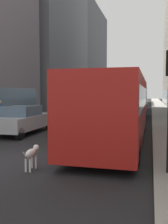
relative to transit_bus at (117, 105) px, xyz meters
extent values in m
plane|color=#232326|center=(-2.80, 30.56, -1.78)|extent=(120.00, 120.00, 0.00)
cube|color=gray|center=(-8.50, 30.56, -1.70)|extent=(2.40, 110.00, 0.15)
cube|color=#ADA89E|center=(2.90, 30.56, -1.70)|extent=(2.40, 110.00, 0.15)
cube|color=slate|center=(-10.21, 25.99, -0.18)|extent=(0.08, 17.12, 2.40)
cube|color=#4C515B|center=(-14.70, 48.82, 9.46)|extent=(8.02, 23.18, 22.47)
cube|color=slate|center=(-10.71, 48.82, -0.18)|extent=(0.08, 20.86, 2.40)
cube|color=slate|center=(4.25, 42.19, -0.18)|extent=(0.08, 18.15, 2.40)
cube|color=red|center=(0.00, -0.01, -0.10)|extent=(2.55, 11.50, 2.75)
cube|color=slate|center=(0.00, -0.01, 0.39)|extent=(2.57, 11.04, 0.90)
cube|color=black|center=(0.00, 5.69, -1.23)|extent=(2.55, 0.16, 0.44)
cylinder|color=black|center=(-1.12, 3.54, -1.28)|extent=(0.30, 1.00, 1.00)
cylinder|color=black|center=(1.13, 3.54, -1.28)|extent=(0.30, 1.00, 1.00)
cylinder|color=black|center=(-1.12, -4.16, -1.28)|extent=(0.30, 1.00, 1.00)
cylinder|color=black|center=(1.13, -4.16, -1.28)|extent=(0.30, 1.00, 1.00)
cube|color=silver|center=(-1.45, 5.14, 0.72)|extent=(0.08, 0.24, 0.40)
cube|color=yellow|center=(-4.00, 19.42, -1.08)|extent=(1.81, 4.74, 0.75)
cube|color=slate|center=(-4.00, 19.18, -0.43)|extent=(1.66, 2.13, 0.55)
cylinder|color=black|center=(-4.79, 21.37, -1.46)|extent=(0.22, 0.64, 0.64)
cylinder|color=black|center=(-3.21, 21.37, -1.46)|extent=(0.22, 0.64, 0.64)
cylinder|color=black|center=(-4.79, 17.46, -1.46)|extent=(0.22, 0.64, 0.64)
cylinder|color=black|center=(-3.21, 17.46, -1.46)|extent=(0.22, 0.64, 0.64)
cube|color=black|center=(-4.00, 26.05, -1.08)|extent=(1.87, 4.21, 0.75)
cube|color=slate|center=(-4.00, 25.84, -0.43)|extent=(1.72, 1.89, 0.55)
cylinder|color=black|center=(-4.83, 27.74, -1.46)|extent=(0.22, 0.64, 0.64)
cylinder|color=black|center=(-3.17, 27.74, -1.46)|extent=(0.22, 0.64, 0.64)
cylinder|color=black|center=(-4.83, 24.36, -1.46)|extent=(0.22, 0.64, 0.64)
cylinder|color=black|center=(-3.17, 24.36, -1.46)|extent=(0.22, 0.64, 0.64)
cube|color=#4C6BB7|center=(-4.00, 41.76, -1.08)|extent=(1.93, 4.48, 0.75)
cube|color=slate|center=(-4.00, 41.54, -0.43)|extent=(1.78, 2.02, 0.55)
cylinder|color=black|center=(-4.86, 43.58, -1.46)|extent=(0.22, 0.64, 0.64)
cylinder|color=black|center=(-3.14, 43.58, -1.46)|extent=(0.22, 0.64, 0.64)
cylinder|color=black|center=(-4.86, 39.94, -1.46)|extent=(0.22, 0.64, 0.64)
cylinder|color=black|center=(-3.14, 39.94, -1.46)|extent=(0.22, 0.64, 0.64)
cube|color=#B7BABF|center=(-5.60, 0.91, -1.08)|extent=(1.91, 4.70, 0.75)
cube|color=slate|center=(-5.60, 0.68, -0.43)|extent=(1.76, 2.11, 0.55)
cylinder|color=black|center=(-6.45, 2.85, -1.46)|extent=(0.22, 0.64, 0.64)
cylinder|color=black|center=(-4.75, 2.85, -1.46)|extent=(0.22, 0.64, 0.64)
cylinder|color=black|center=(-4.75, -1.02, -1.46)|extent=(0.22, 0.64, 0.64)
cube|color=red|center=(0.00, 22.27, -1.08)|extent=(1.80, 4.34, 0.75)
cube|color=slate|center=(0.00, 22.05, -0.43)|extent=(1.66, 1.95, 0.55)
cylinder|color=black|center=(-0.79, 24.02, -1.46)|extent=(0.22, 0.64, 0.64)
cylinder|color=black|center=(0.79, 24.02, -1.46)|extent=(0.22, 0.64, 0.64)
cylinder|color=black|center=(-0.79, 20.51, -1.46)|extent=(0.22, 0.64, 0.64)
cylinder|color=black|center=(0.79, 20.51, -1.46)|extent=(0.22, 0.64, 0.64)
cube|color=silver|center=(0.00, 33.87, -1.08)|extent=(1.91, 4.60, 0.75)
cube|color=slate|center=(0.00, 33.64, -0.43)|extent=(1.76, 2.07, 0.55)
cylinder|color=black|center=(-0.84, 35.75, -1.46)|extent=(0.22, 0.64, 0.64)
cylinder|color=black|center=(0.84, 35.75, -1.46)|extent=(0.22, 0.64, 0.64)
cylinder|color=black|center=(-0.84, 31.99, -1.46)|extent=(0.22, 0.64, 0.64)
cylinder|color=black|center=(0.84, 31.99, -1.46)|extent=(0.22, 0.64, 0.64)
cube|color=#A51919|center=(0.00, 15.27, -0.28)|extent=(2.30, 2.00, 2.10)
cube|color=silver|center=(0.00, 11.52, -0.03)|extent=(2.30, 5.50, 2.60)
cylinder|color=black|center=(-1.01, 15.27, -1.33)|extent=(0.28, 0.90, 0.90)
cylinder|color=black|center=(1.01, 15.27, -1.33)|extent=(0.28, 0.90, 0.90)
cylinder|color=black|center=(-1.01, 9.77, -1.33)|extent=(0.28, 0.90, 0.90)
cylinder|color=black|center=(1.01, 9.77, -1.33)|extent=(0.28, 0.90, 0.90)
ellipsoid|color=white|center=(-1.95, -5.48, -1.25)|extent=(0.22, 0.60, 0.26)
sphere|color=white|center=(-1.95, -5.10, -1.16)|extent=(0.20, 0.20, 0.20)
sphere|color=black|center=(-2.01, -5.08, -1.14)|extent=(0.07, 0.07, 0.07)
sphere|color=black|center=(-1.89, -5.08, -1.14)|extent=(0.07, 0.07, 0.07)
cylinder|color=white|center=(-1.95, -5.88, -1.20)|extent=(0.03, 0.16, 0.19)
cylinder|color=white|center=(-2.02, -5.27, -1.58)|extent=(0.06, 0.06, 0.40)
cylinder|color=white|center=(-1.88, -5.27, -1.58)|extent=(0.06, 0.06, 0.40)
cylinder|color=white|center=(-2.02, -5.69, -1.58)|extent=(0.06, 0.06, 0.40)
cylinder|color=white|center=(-1.88, -5.69, -1.58)|extent=(0.06, 0.06, 0.40)
sphere|color=black|center=(-1.90, -5.38, -1.21)|extent=(0.04, 0.04, 0.04)
sphere|color=black|center=(-2.01, -5.56, -1.23)|extent=(0.04, 0.04, 0.04)
sphere|color=black|center=(-1.93, -5.66, -1.19)|extent=(0.04, 0.04, 0.04)
cylinder|color=#1E1E2D|center=(-8.66, 3.43, -1.20)|extent=(0.28, 0.28, 0.85)
cylinder|color=#33598C|center=(-8.66, 3.43, -0.47)|extent=(0.34, 0.34, 0.62)
sphere|color=tan|center=(-8.66, 3.43, -0.05)|extent=(0.22, 0.22, 0.22)
cube|color=#59331E|center=(-8.44, 3.43, -0.73)|extent=(0.12, 0.24, 0.20)
camera|label=1|loc=(1.59, -12.64, 0.61)|focal=41.50mm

